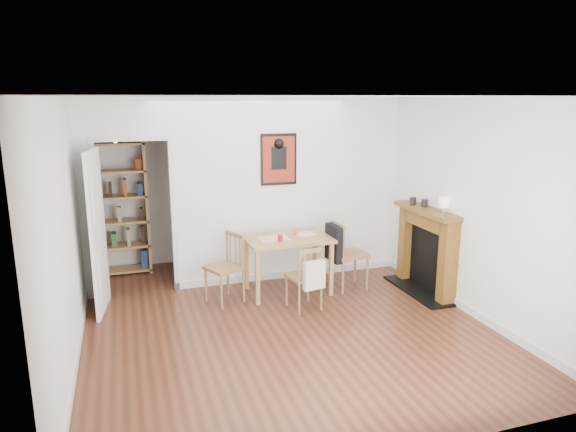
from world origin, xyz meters
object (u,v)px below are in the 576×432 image
object	(u,v)px
dining_table	(288,244)
chair_right	(348,254)
ceramic_jar_b	(413,201)
notebook	(305,234)
bookshelf	(119,209)
fireplace	(427,248)
mantel_lamp	(444,203)
chair_left	(224,269)
chair_front	(304,277)
orange_fruit	(296,232)
red_glass	(280,238)
ceramic_jar_a	(424,203)

from	to	relation	value
dining_table	chair_right	distance (m)	0.86
ceramic_jar_b	notebook	bearing A→B (deg)	166.19
bookshelf	fireplace	distance (m)	4.46
dining_table	mantel_lamp	distance (m)	2.09
chair_left	ceramic_jar_b	bearing A→B (deg)	-4.37
chair_left	mantel_lamp	world-z (taller)	mantel_lamp
chair_left	chair_right	distance (m)	1.72
notebook	mantel_lamp	bearing A→B (deg)	-30.81
chair_left	chair_front	xyz separation A→B (m)	(0.90, -0.52, -0.04)
dining_table	orange_fruit	bearing A→B (deg)	37.41
orange_fruit	notebook	size ratio (longest dim) A/B	0.29
red_glass	ceramic_jar_b	xyz separation A→B (m)	(1.86, -0.13, 0.40)
chair_right	chair_front	world-z (taller)	chair_right
bookshelf	notebook	size ratio (longest dim) A/B	7.43
chair_front	dining_table	bearing A→B (deg)	92.01
chair_front	mantel_lamp	world-z (taller)	mantel_lamp
chair_front	ceramic_jar_a	bearing A→B (deg)	5.30
bookshelf	ceramic_jar_b	bearing A→B (deg)	-25.38
chair_front	ceramic_jar_b	size ratio (longest dim) A/B	7.39
chair_right	fireplace	xyz separation A→B (m)	(0.96, -0.43, 0.12)
bookshelf	orange_fruit	distance (m)	2.70
ceramic_jar_a	mantel_lamp	bearing A→B (deg)	-86.53
notebook	ceramic_jar_a	size ratio (longest dim) A/B	2.52
dining_table	fireplace	world-z (taller)	fireplace
bookshelf	red_glass	distance (m)	2.61
orange_fruit	chair_right	bearing A→B (deg)	-17.72
chair_right	red_glass	distance (m)	1.04
fireplace	notebook	distance (m)	1.66
bookshelf	notebook	bearing A→B (deg)	-31.44
mantel_lamp	chair_left	bearing A→B (deg)	164.18
chair_left	bookshelf	bearing A→B (deg)	127.50
chair_left	ceramic_jar_b	size ratio (longest dim) A/B	8.15
fireplace	mantel_lamp	world-z (taller)	mantel_lamp
chair_right	chair_left	bearing A→B (deg)	179.03
bookshelf	ceramic_jar_a	distance (m)	4.39
red_glass	notebook	bearing A→B (deg)	28.18
dining_table	ceramic_jar_a	xyz separation A→B (m)	(1.79, -0.43, 0.53)
notebook	chair_left	bearing A→B (deg)	-172.36
orange_fruit	ceramic_jar_b	bearing A→B (deg)	-14.02
notebook	ceramic_jar_a	bearing A→B (deg)	-18.69
chair_front	notebook	world-z (taller)	chair_front
chair_front	bookshelf	size ratio (longest dim) A/B	0.41
chair_right	dining_table	bearing A→B (deg)	173.03
dining_table	chair_right	bearing A→B (deg)	-6.97
orange_fruit	ceramic_jar_a	world-z (taller)	ceramic_jar_a
dining_table	orange_fruit	xyz separation A→B (m)	(0.15, 0.12, 0.13)
notebook	ceramic_jar_a	distance (m)	1.66
chair_front	red_glass	xyz separation A→B (m)	(-0.18, 0.45, 0.40)
bookshelf	ceramic_jar_a	bearing A→B (deg)	-26.82
dining_table	red_glass	distance (m)	0.25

